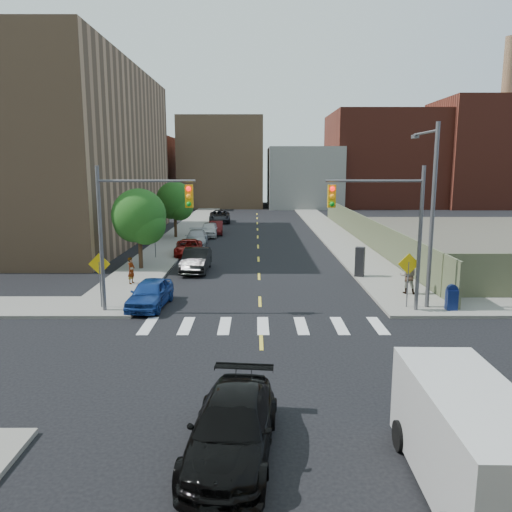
{
  "coord_description": "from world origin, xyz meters",
  "views": [
    {
      "loc": [
        -0.24,
        -17.17,
        6.99
      ],
      "look_at": [
        -0.2,
        10.33,
        2.0
      ],
      "focal_mm": 35.0,
      "sensor_mm": 36.0,
      "label": 1
    }
  ],
  "objects_px": {
    "pedestrian_west": "(131,271)",
    "pedestrian_east": "(408,276)",
    "parked_car_blue": "(150,293)",
    "parked_car_black": "(196,260)",
    "parked_car_silver": "(196,238)",
    "black_sedan": "(232,428)",
    "parked_car_red": "(189,248)",
    "mailbox": "(452,297)",
    "payphone": "(360,262)",
    "parked_car_maroon": "(216,228)",
    "parked_car_white": "(209,230)",
    "cargo_van": "(467,436)",
    "parked_car_grey": "(220,216)"
  },
  "relations": [
    {
      "from": "mailbox",
      "to": "pedestrian_west",
      "type": "xyz_separation_m",
      "value": [
        -16.72,
        5.46,
        0.17
      ]
    },
    {
      "from": "parked_car_maroon",
      "to": "mailbox",
      "type": "relative_size",
      "value": 3.26
    },
    {
      "from": "parked_car_silver",
      "to": "black_sedan",
      "type": "relative_size",
      "value": 0.94
    },
    {
      "from": "parked_car_blue",
      "to": "parked_car_maroon",
      "type": "xyz_separation_m",
      "value": [
        1.18,
        27.11,
        -0.03
      ]
    },
    {
      "from": "black_sedan",
      "to": "parked_car_blue",
      "type": "bearing_deg",
      "value": 115.83
    },
    {
      "from": "parked_car_blue",
      "to": "cargo_van",
      "type": "relative_size",
      "value": 0.79
    },
    {
      "from": "parked_car_grey",
      "to": "cargo_van",
      "type": "relative_size",
      "value": 1.05
    },
    {
      "from": "payphone",
      "to": "pedestrian_west",
      "type": "bearing_deg",
      "value": -150.14
    },
    {
      "from": "parked_car_white",
      "to": "mailbox",
      "type": "distance_m",
      "value": 29.69
    },
    {
      "from": "payphone",
      "to": "mailbox",
      "type": "bearing_deg",
      "value": -46.79
    },
    {
      "from": "parked_car_white",
      "to": "payphone",
      "type": "xyz_separation_m",
      "value": [
        11.12,
        -18.76,
        0.35
      ]
    },
    {
      "from": "cargo_van",
      "to": "payphone",
      "type": "relative_size",
      "value": 2.82
    },
    {
      "from": "parked_car_black",
      "to": "mailbox",
      "type": "distance_m",
      "value": 16.48
    },
    {
      "from": "parked_car_white",
      "to": "pedestrian_east",
      "type": "relative_size",
      "value": 2.25
    },
    {
      "from": "parked_car_red",
      "to": "payphone",
      "type": "bearing_deg",
      "value": -39.53
    },
    {
      "from": "pedestrian_east",
      "to": "parked_car_maroon",
      "type": "bearing_deg",
      "value": -44.55
    },
    {
      "from": "pedestrian_west",
      "to": "pedestrian_east",
      "type": "height_order",
      "value": "pedestrian_east"
    },
    {
      "from": "parked_car_red",
      "to": "payphone",
      "type": "relative_size",
      "value": 2.46
    },
    {
      "from": "parked_car_silver",
      "to": "parked_car_white",
      "type": "bearing_deg",
      "value": 80.73
    },
    {
      "from": "parked_car_blue",
      "to": "payphone",
      "type": "xyz_separation_m",
      "value": [
        11.8,
        6.41,
        0.37
      ]
    },
    {
      "from": "parked_car_silver",
      "to": "mailbox",
      "type": "bearing_deg",
      "value": -56.85
    },
    {
      "from": "parked_car_blue",
      "to": "pedestrian_west",
      "type": "relative_size",
      "value": 2.65
    },
    {
      "from": "payphone",
      "to": "parked_car_maroon",
      "type": "bearing_deg",
      "value": 139.0
    },
    {
      "from": "black_sedan",
      "to": "pedestrian_west",
      "type": "xyz_separation_m",
      "value": [
        -6.72,
        17.46,
        0.22
      ]
    },
    {
      "from": "payphone",
      "to": "parked_car_white",
      "type": "bearing_deg",
      "value": 142.49
    },
    {
      "from": "pedestrian_east",
      "to": "parked_car_silver",
      "type": "bearing_deg",
      "value": -33.41
    },
    {
      "from": "parked_car_silver",
      "to": "parked_car_maroon",
      "type": "bearing_deg",
      "value": 78.75
    },
    {
      "from": "mailbox",
      "to": "payphone",
      "type": "bearing_deg",
      "value": 112.66
    },
    {
      "from": "parked_car_blue",
      "to": "parked_car_maroon",
      "type": "bearing_deg",
      "value": 92.14
    },
    {
      "from": "parked_car_white",
      "to": "parked_car_grey",
      "type": "bearing_deg",
      "value": 90.24
    },
    {
      "from": "parked_car_silver",
      "to": "payphone",
      "type": "relative_size",
      "value": 2.5
    },
    {
      "from": "parked_car_blue",
      "to": "parked_car_black",
      "type": "distance_m",
      "value": 8.69
    },
    {
      "from": "parked_car_blue",
      "to": "parked_car_red",
      "type": "relative_size",
      "value": 0.91
    },
    {
      "from": "parked_car_white",
      "to": "mailbox",
      "type": "relative_size",
      "value": 3.4
    },
    {
      "from": "parked_car_silver",
      "to": "parked_car_white",
      "type": "xyz_separation_m",
      "value": [
        0.68,
        5.36,
        0.06
      ]
    },
    {
      "from": "parked_car_blue",
      "to": "mailbox",
      "type": "height_order",
      "value": "parked_car_blue"
    },
    {
      "from": "parked_car_blue",
      "to": "black_sedan",
      "type": "relative_size",
      "value": 0.84
    },
    {
      "from": "parked_car_maroon",
      "to": "pedestrian_east",
      "type": "height_order",
      "value": "pedestrian_east"
    },
    {
      "from": "parked_car_black",
      "to": "mailbox",
      "type": "xyz_separation_m",
      "value": [
        13.4,
        -9.6,
        -0.01
      ]
    },
    {
      "from": "cargo_van",
      "to": "mailbox",
      "type": "relative_size",
      "value": 4.17
    },
    {
      "from": "parked_car_maroon",
      "to": "parked_car_grey",
      "type": "height_order",
      "value": "parked_car_grey"
    },
    {
      "from": "parked_car_red",
      "to": "parked_car_silver",
      "type": "xyz_separation_m",
      "value": [
        0.0,
        5.25,
        0.04
      ]
    },
    {
      "from": "black_sedan",
      "to": "parked_car_maroon",
      "type": "bearing_deg",
      "value": 100.97
    },
    {
      "from": "mailbox",
      "to": "pedestrian_east",
      "type": "distance_m",
      "value": 3.38
    },
    {
      "from": "pedestrian_east",
      "to": "mailbox",
      "type": "bearing_deg",
      "value": 129.06
    },
    {
      "from": "pedestrian_west",
      "to": "payphone",
      "type": "bearing_deg",
      "value": -66.88
    },
    {
      "from": "parked_car_red",
      "to": "parked_car_white",
      "type": "bearing_deg",
      "value": 81.47
    },
    {
      "from": "parked_car_silver",
      "to": "parked_car_grey",
      "type": "relative_size",
      "value": 0.84
    },
    {
      "from": "parked_car_white",
      "to": "parked_car_maroon",
      "type": "bearing_deg",
      "value": 76.26
    },
    {
      "from": "parked_car_red",
      "to": "parked_car_black",
      "type": "bearing_deg",
      "value": -82.59
    }
  ]
}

